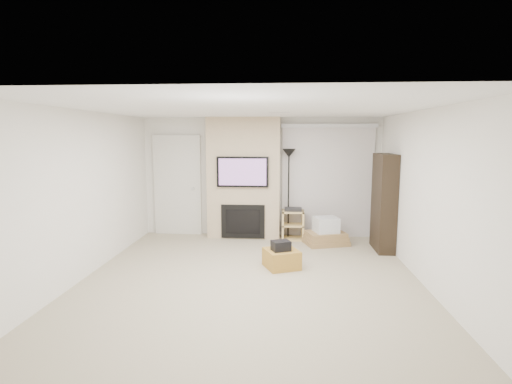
# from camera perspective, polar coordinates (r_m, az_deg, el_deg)

# --- Properties ---
(floor) EXTENTS (5.00, 5.50, 0.00)m
(floor) POSITION_cam_1_polar(r_m,az_deg,el_deg) (6.09, -0.80, -12.38)
(floor) COLOR tan
(floor) RESTS_ON ground
(ceiling) EXTENTS (5.00, 5.50, 0.00)m
(ceiling) POSITION_cam_1_polar(r_m,az_deg,el_deg) (5.72, -0.85, 11.79)
(ceiling) COLOR white
(ceiling) RESTS_ON wall_back
(wall_back) EXTENTS (5.00, 0.00, 2.50)m
(wall_back) POSITION_cam_1_polar(r_m,az_deg,el_deg) (8.50, 0.72, 2.13)
(wall_back) COLOR white
(wall_back) RESTS_ON ground
(wall_front) EXTENTS (5.00, 0.00, 2.50)m
(wall_front) POSITION_cam_1_polar(r_m,az_deg,el_deg) (3.10, -5.11, -8.41)
(wall_front) COLOR white
(wall_front) RESTS_ON ground
(wall_left) EXTENTS (0.00, 5.50, 2.50)m
(wall_left) POSITION_cam_1_polar(r_m,az_deg,el_deg) (6.48, -23.43, -0.39)
(wall_left) COLOR white
(wall_left) RESTS_ON ground
(wall_right) EXTENTS (0.00, 5.50, 2.50)m
(wall_right) POSITION_cam_1_polar(r_m,az_deg,el_deg) (6.10, 23.28, -0.88)
(wall_right) COLOR white
(wall_right) RESTS_ON ground
(hvac_vent) EXTENTS (0.35, 0.18, 0.01)m
(hvac_vent) POSITION_cam_1_polar(r_m,az_deg,el_deg) (6.50, 3.34, 11.30)
(hvac_vent) COLOR silver
(hvac_vent) RESTS_ON ceiling
(ottoman) EXTENTS (0.65, 0.65, 0.30)m
(ottoman) POSITION_cam_1_polar(r_m,az_deg,el_deg) (6.57, 3.67, -9.48)
(ottoman) COLOR #AC7D2E
(ottoman) RESTS_ON floor
(black_bag) EXTENTS (0.34, 0.31, 0.16)m
(black_bag) POSITION_cam_1_polar(r_m,az_deg,el_deg) (6.46, 3.57, -7.66)
(black_bag) COLOR black
(black_bag) RESTS_ON ottoman
(fireplace_wall) EXTENTS (1.50, 0.47, 2.50)m
(fireplace_wall) POSITION_cam_1_polar(r_m,az_deg,el_deg) (8.32, -1.77, 1.90)
(fireplace_wall) COLOR tan
(fireplace_wall) RESTS_ON floor
(entry_door) EXTENTS (1.02, 0.11, 2.14)m
(entry_door) POSITION_cam_1_polar(r_m,az_deg,el_deg) (8.77, -11.11, 0.88)
(entry_door) COLOR silver
(entry_door) RESTS_ON floor
(vertical_blinds) EXTENTS (1.98, 0.10, 2.37)m
(vertical_blinds) POSITION_cam_1_polar(r_m,az_deg,el_deg) (8.48, 10.20, 2.15)
(vertical_blinds) COLOR silver
(vertical_blinds) RESTS_ON floor
(floor_lamp) EXTENTS (0.28, 0.28, 1.86)m
(floor_lamp) POSITION_cam_1_polar(r_m,az_deg,el_deg) (8.22, 4.70, 3.42)
(floor_lamp) COLOR black
(floor_lamp) RESTS_ON floor
(av_stand) EXTENTS (0.45, 0.38, 0.66)m
(av_stand) POSITION_cam_1_polar(r_m,az_deg,el_deg) (8.28, 5.28, -4.40)
(av_stand) COLOR #E4C275
(av_stand) RESTS_ON floor
(box_stack) EXTENTS (0.94, 0.81, 0.54)m
(box_stack) POSITION_cam_1_polar(r_m,az_deg,el_deg) (8.03, 9.93, -5.92)
(box_stack) COLOR #9D7A4B
(box_stack) RESTS_ON floor
(bookshelf) EXTENTS (0.30, 0.80, 1.80)m
(bookshelf) POSITION_cam_1_polar(r_m,az_deg,el_deg) (7.76, 17.80, -1.43)
(bookshelf) COLOR black
(bookshelf) RESTS_ON floor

